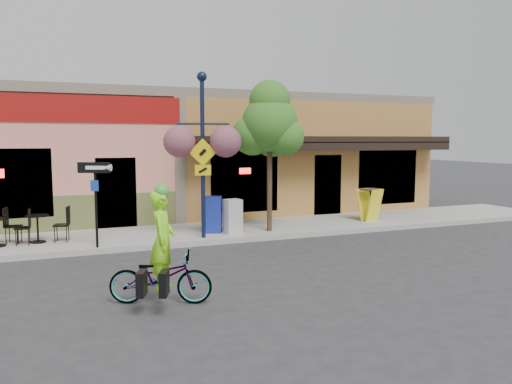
# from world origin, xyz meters

# --- Properties ---
(ground) EXTENTS (90.00, 90.00, 0.00)m
(ground) POSITION_xyz_m (0.00, 0.00, 0.00)
(ground) COLOR #2D2D30
(ground) RESTS_ON ground
(sidewalk) EXTENTS (24.00, 3.00, 0.15)m
(sidewalk) POSITION_xyz_m (0.00, 2.00, 0.07)
(sidewalk) COLOR #9E9B93
(sidewalk) RESTS_ON ground
(curb) EXTENTS (24.00, 0.12, 0.15)m
(curb) POSITION_xyz_m (0.00, 0.55, 0.07)
(curb) COLOR #A8A59E
(curb) RESTS_ON ground
(building) EXTENTS (18.20, 8.20, 4.50)m
(building) POSITION_xyz_m (0.00, 7.50, 2.25)
(building) COLOR #E98873
(building) RESTS_ON ground
(bicycle) EXTENTS (1.89, 1.24, 0.94)m
(bicycle) POSITION_xyz_m (-3.06, -3.80, 0.47)
(bicycle) COLOR maroon
(bicycle) RESTS_ON ground
(cyclist_rider) EXTENTS (0.62, 0.74, 1.74)m
(cyclist_rider) POSITION_xyz_m (-3.01, -3.80, 0.87)
(cyclist_rider) COLOR #94FF1A
(cyclist_rider) RESTS_ON ground
(lamp_post) EXTENTS (1.54, 0.93, 4.52)m
(lamp_post) POSITION_xyz_m (-0.96, 0.89, 2.41)
(lamp_post) COLOR #111C37
(lamp_post) RESTS_ON sidewalk
(one_way_sign) EXTENTS (0.82, 0.50, 2.15)m
(one_way_sign) POSITION_xyz_m (-3.80, 0.65, 1.22)
(one_way_sign) COLOR black
(one_way_sign) RESTS_ON sidewalk
(cafe_set_right) EXTENTS (1.72, 1.10, 0.95)m
(cafe_set_right) POSITION_xyz_m (-5.20, 1.85, 0.63)
(cafe_set_right) COLOR black
(cafe_set_right) RESTS_ON sidewalk
(newspaper_box_blue) EXTENTS (0.60, 0.57, 1.06)m
(newspaper_box_blue) POSITION_xyz_m (-0.49, 1.51, 0.68)
(newspaper_box_blue) COLOR navy
(newspaper_box_blue) RESTS_ON sidewalk
(newspaper_box_grey) EXTENTS (0.51, 0.47, 0.99)m
(newspaper_box_grey) POSITION_xyz_m (-0.01, 1.18, 0.64)
(newspaper_box_grey) COLOR #B5B5B5
(newspaper_box_grey) RESTS_ON sidewalk
(street_tree) EXTENTS (2.17, 2.17, 4.47)m
(street_tree) POSITION_xyz_m (1.13, 1.14, 2.38)
(street_tree) COLOR #3D7A26
(street_tree) RESTS_ON sidewalk
(sandwich_board) EXTENTS (0.77, 0.67, 1.08)m
(sandwich_board) POSITION_xyz_m (5.06, 1.44, 0.69)
(sandwich_board) COLOR yellow
(sandwich_board) RESTS_ON sidewalk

